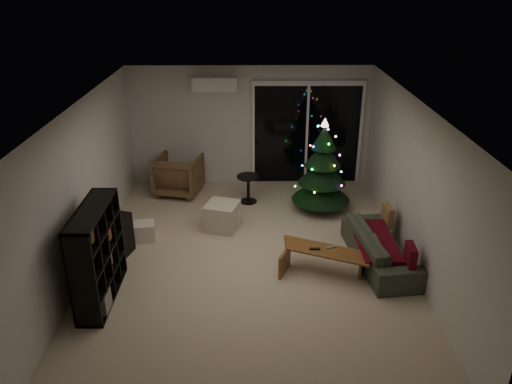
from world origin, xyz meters
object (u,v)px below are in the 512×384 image
(sofa, at_px, (381,247))
(christmas_tree, at_px, (323,165))
(bookshelf, at_px, (85,255))
(coffee_table, at_px, (324,261))
(media_cabinet, at_px, (105,245))
(armchair, at_px, (179,175))

(sofa, height_order, christmas_tree, christmas_tree)
(sofa, bearing_deg, bookshelf, 94.89)
(sofa, distance_m, coffee_table, 0.96)
(christmas_tree, bearing_deg, sofa, -70.33)
(coffee_table, height_order, christmas_tree, christmas_tree)
(bookshelf, height_order, sofa, bookshelf)
(bookshelf, distance_m, christmas_tree, 4.58)
(media_cabinet, bearing_deg, coffee_table, 12.01)
(sofa, bearing_deg, coffee_table, 99.92)
(armchair, bearing_deg, christmas_tree, 177.24)
(bookshelf, distance_m, media_cabinet, 0.93)
(bookshelf, distance_m, coffee_table, 3.47)
(armchair, distance_m, christmas_tree, 2.97)
(media_cabinet, xyz_separation_m, coffee_table, (3.38, -0.26, -0.14))
(bookshelf, relative_size, coffee_table, 1.10)
(bookshelf, height_order, coffee_table, bookshelf)
(bookshelf, relative_size, sofa, 0.74)
(armchair, relative_size, christmas_tree, 0.49)
(media_cabinet, relative_size, sofa, 0.58)
(sofa, bearing_deg, christmas_tree, 13.08)
(media_cabinet, bearing_deg, christmas_tree, 44.74)
(bookshelf, xyz_separation_m, armchair, (0.79, 3.58, -0.29))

